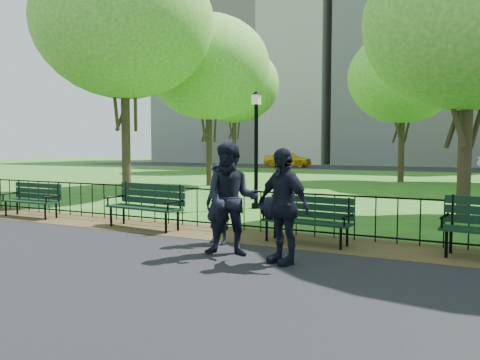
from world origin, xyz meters
The scene contains 20 objects.
ground centered at (0.00, 0.00, 0.00)m, with size 120.00×120.00×0.00m, color #305616.
asphalt_path centered at (0.00, -3.40, 0.01)m, with size 60.00×9.20×0.01m, color black.
dirt_strip centered at (0.00, 1.50, 0.01)m, with size 60.00×1.60×0.01m, color #322714.
far_street centered at (0.00, 35.00, 0.01)m, with size 70.00×9.00×0.01m, color black.
iron_fence centered at (0.00, 2.00, 0.50)m, with size 24.06×0.06×1.00m.
apartment_west centered at (-22.00, 48.00, 13.00)m, with size 22.00×15.00×26.00m, color beige.
apartment_mid centered at (2.00, 48.00, 15.00)m, with size 24.00×15.00×30.00m, color beige.
park_bench_main centered at (0.35, 1.30, 0.60)m, with size 1.82×0.68×0.97m.
park_bench_left_a centered at (-3.10, 1.32, 0.63)m, with size 1.98×0.80×1.09m.
park_bench_left_b centered at (-6.80, 1.34, 0.55)m, with size 1.71×0.54×0.97m.
lamppost centered at (-2.36, 5.58, 1.90)m, with size 0.31×0.31×3.49m.
tree_near_w centered at (-8.47, 6.96, 6.52)m, with size 6.74×6.74×9.40m.
tree_near_e centered at (3.23, 5.53, 4.81)m, with size 4.97×4.97×6.93m.
tree_mid_w centered at (-7.85, 12.14, 5.56)m, with size 5.75×5.75×8.01m.
tree_far_c centered at (-0.04, 18.84, 5.49)m, with size 5.68×5.68×7.92m.
tree_far_w centered at (-12.80, 24.29, 6.50)m, with size 6.72×6.72×9.36m.
person_left centered at (-0.81, 0.53, 0.77)m, with size 0.55×0.36×1.52m, color black.
person_mid centered at (-0.16, -0.19, 0.96)m, with size 0.92×0.48×1.90m, color black.
person_right centered at (0.80, -0.30, 0.92)m, with size 1.06×0.43×1.81m, color black.
taxi centered at (-12.19, 33.92, 0.77)m, with size 1.78×4.43×1.51m, color yellow.
Camera 1 is at (3.46, -7.06, 1.83)m, focal length 35.00 mm.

